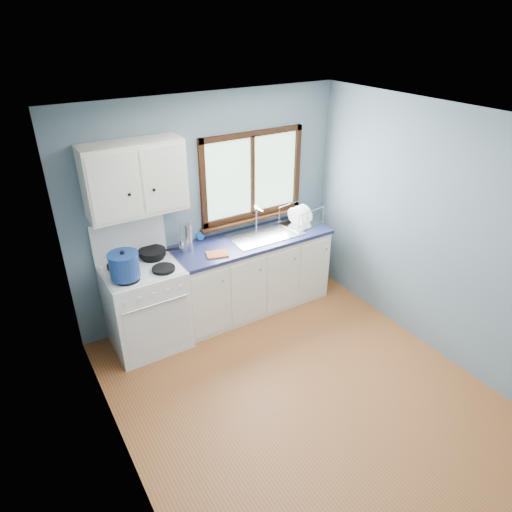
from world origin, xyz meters
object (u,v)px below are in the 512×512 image
dish_rack (301,219)px  thermos (189,238)px  gas_range (146,304)px  stockpot (124,265)px  utensil_crock (184,245)px  skillet (153,252)px  sink (265,240)px  base_cabinets (252,277)px

dish_rack → thermos: bearing=167.2°
gas_range → dish_rack: gas_range is taller
stockpot → utensil_crock: size_ratio=0.92×
stockpot → skillet: bearing=38.2°
sink → stockpot: 1.70m
gas_range → stockpot: gas_range is taller
skillet → base_cabinets: bearing=5.6°
dish_rack → utensil_crock: bearing=166.2°
stockpot → dish_rack: stockpot is taller
utensil_crock → thermos: (0.05, -0.03, 0.09)m
thermos → dish_rack: size_ratio=0.62×
sink → stockpot: bearing=-174.6°
stockpot → thermos: size_ratio=0.99×
gas_range → thermos: (0.58, 0.11, 0.59)m
stockpot → utensil_crock: 0.77m
gas_range → utensil_crock: 0.74m
thermos → sink: bearing=-5.5°
dish_rack → gas_range: bearing=170.8°
skillet → thermos: size_ratio=1.39×
stockpot → dish_rack: size_ratio=0.62×
base_cabinets → dish_rack: bearing=2.9°
sink → utensil_crock: (-0.96, 0.11, 0.13)m
base_cabinets → utensil_crock: size_ratio=5.39×
skillet → dish_rack: dish_rack is taller
utensil_crock → stockpot: bearing=-159.2°
sink → utensil_crock: 0.97m
skillet → thermos: (0.39, -0.05, 0.09)m
base_cabinets → thermos: thermos is taller
skillet → stockpot: stockpot is taller
sink → gas_range: bearing=-179.3°
base_cabinets → skillet: skillet is taller
base_cabinets → utensil_crock: (-0.78, 0.11, 0.58)m
base_cabinets → skillet: (-1.12, 0.14, 0.58)m
dish_rack → skillet: bearing=166.1°
skillet → utensil_crock: utensil_crock is taller
sink → thermos: thermos is taller
stockpot → utensil_crock: utensil_crock is taller
thermos → base_cabinets: bearing=-6.8°
stockpot → thermos: bearing=17.7°
thermos → gas_range: bearing=-169.7°
sink → skillet: size_ratio=1.90×
sink → stockpot: stockpot is taller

